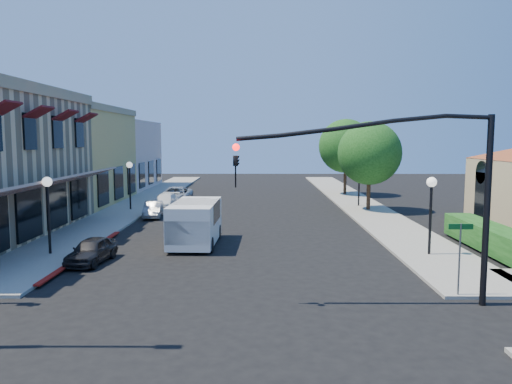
{
  "coord_description": "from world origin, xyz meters",
  "views": [
    {
      "loc": [
        0.93,
        -13.91,
        5.28
      ],
      "look_at": [
        0.74,
        10.79,
        2.6
      ],
      "focal_mm": 35.0,
      "sensor_mm": 36.0,
      "label": 1
    }
  ],
  "objects_px": {
    "street_tree_b": "(346,146)",
    "parked_car_b": "(153,210)",
    "lamppost_left_near": "(48,196)",
    "parked_car_d": "(176,195)",
    "signal_mast_arm": "(419,177)",
    "lamppost_right_near": "(431,196)",
    "street_name_sign": "(460,248)",
    "street_tree_a": "(369,153)",
    "parked_car_c": "(165,201)",
    "lamppost_left_far": "(130,173)",
    "white_van": "(195,220)",
    "lamppost_right_far": "(359,172)",
    "parked_car_a": "(92,250)"
  },
  "relations": [
    {
      "from": "street_tree_b",
      "to": "parked_car_b",
      "type": "bearing_deg",
      "value": -139.09
    },
    {
      "from": "parked_car_a",
      "to": "parked_car_c",
      "type": "relative_size",
      "value": 0.86
    },
    {
      "from": "street_name_sign",
      "to": "lamppost_right_near",
      "type": "height_order",
      "value": "lamppost_right_near"
    },
    {
      "from": "signal_mast_arm",
      "to": "parked_car_c",
      "type": "height_order",
      "value": "signal_mast_arm"
    },
    {
      "from": "lamppost_right_near",
      "to": "parked_car_d",
      "type": "bearing_deg",
      "value": 128.58
    },
    {
      "from": "parked_car_a",
      "to": "lamppost_left_far",
      "type": "bearing_deg",
      "value": 105.13
    },
    {
      "from": "signal_mast_arm",
      "to": "lamppost_right_far",
      "type": "height_order",
      "value": "signal_mast_arm"
    },
    {
      "from": "parked_car_d",
      "to": "signal_mast_arm",
      "type": "bearing_deg",
      "value": -63.12
    },
    {
      "from": "signal_mast_arm",
      "to": "white_van",
      "type": "relative_size",
      "value": 1.64
    },
    {
      "from": "street_tree_b",
      "to": "lamppost_right_far",
      "type": "distance_m",
      "value": 8.21
    },
    {
      "from": "street_name_sign",
      "to": "white_van",
      "type": "xyz_separation_m",
      "value": [
        -9.77,
        8.15,
        -0.46
      ]
    },
    {
      "from": "street_tree_b",
      "to": "lamppost_left_near",
      "type": "xyz_separation_m",
      "value": [
        -17.3,
        -24.0,
        -1.81
      ]
    },
    {
      "from": "lamppost_left_far",
      "to": "parked_car_d",
      "type": "bearing_deg",
      "value": 56.57
    },
    {
      "from": "lamppost_left_near",
      "to": "parked_car_d",
      "type": "distance_m",
      "value": 18.31
    },
    {
      "from": "signal_mast_arm",
      "to": "lamppost_right_near",
      "type": "xyz_separation_m",
      "value": [
        2.64,
        6.5,
        -1.35
      ]
    },
    {
      "from": "street_tree_b",
      "to": "parked_car_b",
      "type": "height_order",
      "value": "street_tree_b"
    },
    {
      "from": "signal_mast_arm",
      "to": "parked_car_d",
      "type": "xyz_separation_m",
      "value": [
        -11.72,
        24.5,
        -3.42
      ]
    },
    {
      "from": "parked_car_d",
      "to": "lamppost_right_near",
      "type": "bearing_deg",
      "value": -50.1
    },
    {
      "from": "street_tree_b",
      "to": "white_van",
      "type": "relative_size",
      "value": 1.44
    },
    {
      "from": "street_tree_b",
      "to": "street_name_sign",
      "type": "height_order",
      "value": "street_tree_b"
    },
    {
      "from": "street_tree_a",
      "to": "parked_car_d",
      "type": "relative_size",
      "value": 1.34
    },
    {
      "from": "street_name_sign",
      "to": "parked_car_b",
      "type": "distance_m",
      "value": 21.71
    },
    {
      "from": "parked_car_c",
      "to": "lamppost_left_near",
      "type": "bearing_deg",
      "value": -93.13
    },
    {
      "from": "street_tree_b",
      "to": "parked_car_a",
      "type": "xyz_separation_m",
      "value": [
        -15.0,
        -25.25,
        -4.0
      ]
    },
    {
      "from": "lamppost_right_far",
      "to": "parked_car_c",
      "type": "bearing_deg",
      "value": -177.3
    },
    {
      "from": "lamppost_left_near",
      "to": "street_tree_b",
      "type": "bearing_deg",
      "value": 54.21
    },
    {
      "from": "signal_mast_arm",
      "to": "lamppost_right_far",
      "type": "xyz_separation_m",
      "value": [
        2.64,
        22.5,
        -1.35
      ]
    },
    {
      "from": "lamppost_right_far",
      "to": "parked_car_d",
      "type": "xyz_separation_m",
      "value": [
        -14.36,
        2.0,
        -2.07
      ]
    },
    {
      "from": "parked_car_c",
      "to": "street_tree_a",
      "type": "bearing_deg",
      "value": 0.44
    },
    {
      "from": "street_tree_b",
      "to": "street_tree_a",
      "type": "bearing_deg",
      "value": -90.0
    },
    {
      "from": "street_tree_a",
      "to": "lamppost_right_near",
      "type": "distance_m",
      "value": 14.08
    },
    {
      "from": "signal_mast_arm",
      "to": "lamppost_right_near",
      "type": "relative_size",
      "value": 2.24
    },
    {
      "from": "street_tree_a",
      "to": "lamppost_left_near",
      "type": "height_order",
      "value": "street_tree_a"
    },
    {
      "from": "lamppost_left_far",
      "to": "parked_car_c",
      "type": "xyz_separation_m",
      "value": [
        2.3,
        1.31,
        -2.2
      ]
    },
    {
      "from": "white_van",
      "to": "parked_car_d",
      "type": "height_order",
      "value": "white_van"
    },
    {
      "from": "street_tree_a",
      "to": "white_van",
      "type": "relative_size",
      "value": 1.33
    },
    {
      "from": "street_tree_b",
      "to": "signal_mast_arm",
      "type": "distance_m",
      "value": 30.65
    },
    {
      "from": "parked_car_b",
      "to": "lamppost_right_near",
      "type": "bearing_deg",
      "value": -42.83
    },
    {
      "from": "lamppost_right_near",
      "to": "lamppost_right_far",
      "type": "bearing_deg",
      "value": 90.0
    },
    {
      "from": "lamppost_right_near",
      "to": "parked_car_c",
      "type": "xyz_separation_m",
      "value": [
        -14.7,
        15.31,
        -2.2
      ]
    },
    {
      "from": "lamppost_left_far",
      "to": "white_van",
      "type": "height_order",
      "value": "lamppost_left_far"
    },
    {
      "from": "lamppost_right_near",
      "to": "parked_car_c",
      "type": "relative_size",
      "value": 0.96
    },
    {
      "from": "signal_mast_arm",
      "to": "parked_car_c",
      "type": "relative_size",
      "value": 2.16
    },
    {
      "from": "lamppost_left_near",
      "to": "parked_car_c",
      "type": "distance_m",
      "value": 15.63
    },
    {
      "from": "lamppost_right_near",
      "to": "street_name_sign",
      "type": "bearing_deg",
      "value": -99.78
    },
    {
      "from": "lamppost_right_far",
      "to": "parked_car_b",
      "type": "height_order",
      "value": "lamppost_right_far"
    },
    {
      "from": "parked_car_a",
      "to": "parked_car_c",
      "type": "xyz_separation_m",
      "value": [
        0.0,
        16.56,
        -0.0
      ]
    },
    {
      "from": "lamppost_left_near",
      "to": "parked_car_a",
      "type": "xyz_separation_m",
      "value": [
        2.3,
        -1.25,
        -2.2
      ]
    },
    {
      "from": "street_tree_a",
      "to": "parked_car_a",
      "type": "height_order",
      "value": "street_tree_a"
    },
    {
      "from": "signal_mast_arm",
      "to": "parked_car_c",
      "type": "xyz_separation_m",
      "value": [
        -12.06,
        21.81,
        -3.55
      ]
    }
  ]
}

